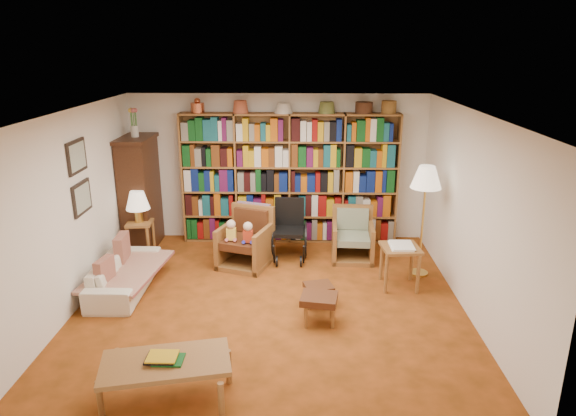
{
  "coord_description": "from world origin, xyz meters",
  "views": [
    {
      "loc": [
        0.36,
        -6.06,
        3.26
      ],
      "look_at": [
        0.21,
        0.6,
        1.13
      ],
      "focal_mm": 32.0,
      "sensor_mm": 36.0,
      "label": 1
    }
  ],
  "objects_px": {
    "floor_lamp": "(426,182)",
    "footstool_b": "(319,301)",
    "armchair_leather": "(246,241)",
    "footstool_a": "(319,289)",
    "armchair_sage": "(352,239)",
    "sofa": "(125,274)",
    "side_table_lamp": "(140,232)",
    "wheelchair": "(289,231)",
    "coffee_table": "(166,365)",
    "side_table_papers": "(400,254)"
  },
  "relations": [
    {
      "from": "armchair_sage",
      "to": "wheelchair",
      "type": "height_order",
      "value": "wheelchair"
    },
    {
      "from": "footstool_a",
      "to": "sofa",
      "type": "bearing_deg",
      "value": 171.01
    },
    {
      "from": "floor_lamp",
      "to": "footstool_a",
      "type": "distance_m",
      "value": 2.18
    },
    {
      "from": "armchair_leather",
      "to": "footstool_a",
      "type": "distance_m",
      "value": 1.75
    },
    {
      "from": "side_table_papers",
      "to": "footstool_b",
      "type": "relative_size",
      "value": 1.3
    },
    {
      "from": "side_table_lamp",
      "to": "wheelchair",
      "type": "xyz_separation_m",
      "value": [
        2.36,
        0.07,
        0.0
      ]
    },
    {
      "from": "footstool_a",
      "to": "armchair_leather",
      "type": "bearing_deg",
      "value": 128.45
    },
    {
      "from": "footstool_a",
      "to": "armchair_sage",
      "type": "bearing_deg",
      "value": 70.25
    },
    {
      "from": "sofa",
      "to": "floor_lamp",
      "type": "height_order",
      "value": "floor_lamp"
    },
    {
      "from": "sofa",
      "to": "side_table_papers",
      "type": "relative_size",
      "value": 2.52
    },
    {
      "from": "sofa",
      "to": "armchair_sage",
      "type": "xyz_separation_m",
      "value": [
        3.26,
        1.22,
        0.08
      ]
    },
    {
      "from": "floor_lamp",
      "to": "coffee_table",
      "type": "height_order",
      "value": "floor_lamp"
    },
    {
      "from": "sofa",
      "to": "side_table_papers",
      "type": "xyz_separation_m",
      "value": [
        3.82,
        0.17,
        0.27
      ]
    },
    {
      "from": "footstool_a",
      "to": "coffee_table",
      "type": "bearing_deg",
      "value": -128.69
    },
    {
      "from": "coffee_table",
      "to": "footstool_b",
      "type": "bearing_deg",
      "value": 44.12
    },
    {
      "from": "armchair_leather",
      "to": "footstool_a",
      "type": "xyz_separation_m",
      "value": [
        1.08,
        -1.37,
        -0.12
      ]
    },
    {
      "from": "armchair_leather",
      "to": "wheelchair",
      "type": "height_order",
      "value": "wheelchair"
    },
    {
      "from": "wheelchair",
      "to": "footstool_b",
      "type": "relative_size",
      "value": 1.97
    },
    {
      "from": "coffee_table",
      "to": "footstool_a",
      "type": "bearing_deg",
      "value": 51.31
    },
    {
      "from": "armchair_sage",
      "to": "footstool_b",
      "type": "bearing_deg",
      "value": -106.14
    },
    {
      "from": "armchair_leather",
      "to": "footstool_a",
      "type": "relative_size",
      "value": 2.26
    },
    {
      "from": "wheelchair",
      "to": "side_table_papers",
      "type": "relative_size",
      "value": 1.51
    },
    {
      "from": "side_table_papers",
      "to": "footstool_a",
      "type": "distance_m",
      "value": 1.32
    },
    {
      "from": "coffee_table",
      "to": "side_table_lamp",
      "type": "bearing_deg",
      "value": 110.2
    },
    {
      "from": "side_table_papers",
      "to": "footstool_a",
      "type": "height_order",
      "value": "side_table_papers"
    },
    {
      "from": "sofa",
      "to": "floor_lamp",
      "type": "distance_m",
      "value": 4.4
    },
    {
      "from": "armchair_leather",
      "to": "armchair_sage",
      "type": "bearing_deg",
      "value": 9.44
    },
    {
      "from": "sofa",
      "to": "footstool_a",
      "type": "bearing_deg",
      "value": -99.34
    },
    {
      "from": "wheelchair",
      "to": "floor_lamp",
      "type": "xyz_separation_m",
      "value": [
        1.94,
        -0.6,
        0.98
      ]
    },
    {
      "from": "side_table_lamp",
      "to": "armchair_sage",
      "type": "relative_size",
      "value": 0.74
    },
    {
      "from": "sofa",
      "to": "floor_lamp",
      "type": "xyz_separation_m",
      "value": [
        4.2,
        0.59,
        1.19
      ]
    },
    {
      "from": "footstool_b",
      "to": "side_table_lamp",
      "type": "bearing_deg",
      "value": 144.35
    },
    {
      "from": "floor_lamp",
      "to": "side_table_lamp",
      "type": "bearing_deg",
      "value": 172.91
    },
    {
      "from": "armchair_sage",
      "to": "coffee_table",
      "type": "xyz_separation_m",
      "value": [
        -2.1,
        -3.53,
        0.07
      ]
    },
    {
      "from": "armchair_sage",
      "to": "floor_lamp",
      "type": "relative_size",
      "value": 0.49
    },
    {
      "from": "floor_lamp",
      "to": "footstool_b",
      "type": "distance_m",
      "value": 2.39
    },
    {
      "from": "footstool_a",
      "to": "wheelchair",
      "type": "bearing_deg",
      "value": 104.26
    },
    {
      "from": "armchair_leather",
      "to": "side_table_papers",
      "type": "distance_m",
      "value": 2.37
    },
    {
      "from": "sofa",
      "to": "coffee_table",
      "type": "relative_size",
      "value": 1.22
    },
    {
      "from": "floor_lamp",
      "to": "side_table_papers",
      "type": "distance_m",
      "value": 1.08
    },
    {
      "from": "armchair_leather",
      "to": "footstool_b",
      "type": "relative_size",
      "value": 1.95
    },
    {
      "from": "side_table_lamp",
      "to": "footstool_b",
      "type": "distance_m",
      "value": 3.4
    },
    {
      "from": "wheelchair",
      "to": "footstool_a",
      "type": "distance_m",
      "value": 1.68
    },
    {
      "from": "sofa",
      "to": "armchair_sage",
      "type": "distance_m",
      "value": 3.48
    },
    {
      "from": "footstool_b",
      "to": "side_table_papers",
      "type": "bearing_deg",
      "value": 41.4
    },
    {
      "from": "armchair_leather",
      "to": "armchair_sage",
      "type": "height_order",
      "value": "armchair_leather"
    },
    {
      "from": "sofa",
      "to": "armchair_leather",
      "type": "bearing_deg",
      "value": -59.66
    },
    {
      "from": "side_table_lamp",
      "to": "footstool_a",
      "type": "height_order",
      "value": "side_table_lamp"
    },
    {
      "from": "armchair_sage",
      "to": "floor_lamp",
      "type": "xyz_separation_m",
      "value": [
        0.94,
        -0.63,
        1.11
      ]
    },
    {
      "from": "sofa",
      "to": "coffee_table",
      "type": "bearing_deg",
      "value": -153.58
    }
  ]
}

